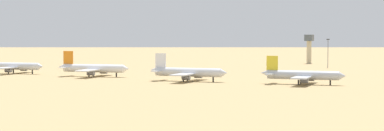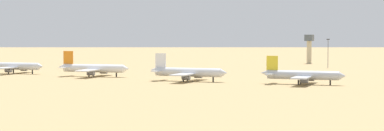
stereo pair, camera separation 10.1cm
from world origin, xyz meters
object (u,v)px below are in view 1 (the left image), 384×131
parked_jet_orange_2 (93,68)px  parked_jet_white_3 (188,72)px  control_tower (309,46)px  parked_jet_yellow_1 (13,66)px  light_pole_west (328,51)px  parked_jet_yellow_4 (302,75)px

parked_jet_orange_2 → parked_jet_white_3: size_ratio=1.02×
parked_jet_orange_2 → control_tower: 186.82m
control_tower → parked_jet_yellow_1: bearing=-117.3°
control_tower → parked_jet_orange_2: bearing=-103.7°
parked_jet_orange_2 → light_pole_west: (71.74, 130.65, 5.80)m
control_tower → light_pole_west: size_ratio=1.15×
parked_jet_orange_2 → light_pole_west: 149.16m
parked_jet_yellow_4 → control_tower: control_tower is taller
control_tower → parked_jet_yellow_4: bearing=-73.0°
parked_jet_orange_2 → light_pole_west: size_ratio=2.09×
parked_jet_yellow_4 → light_pole_west: light_pole_west is taller
parked_jet_white_3 → control_tower: size_ratio=1.79×
parked_jet_yellow_1 → parked_jet_orange_2: (49.39, -0.52, 0.12)m
control_tower → light_pole_west: bearing=-61.4°
parked_jet_yellow_1 → parked_jet_white_3: (101.81, -6.46, 0.03)m
parked_jet_yellow_1 → light_pole_west: size_ratio=2.03×
parked_jet_yellow_1 → light_pole_west: (121.13, 130.12, 5.92)m
parked_jet_white_3 → light_pole_west: bearing=76.1°
parked_jet_yellow_1 → parked_jet_yellow_4: size_ratio=1.03×
parked_jet_white_3 → parked_jet_yellow_4: bearing=0.9°
parked_jet_orange_2 → control_tower: (44.05, 181.38, 7.80)m
parked_jet_yellow_1 → parked_jet_yellow_4: (149.03, -0.93, -0.11)m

